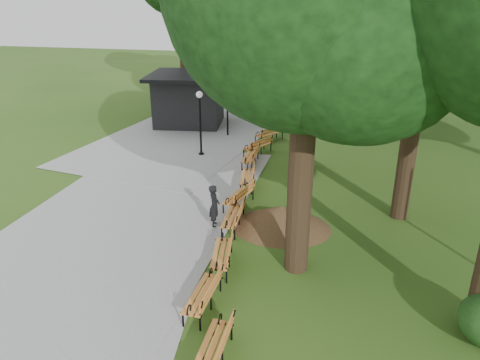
% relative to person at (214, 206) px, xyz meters
% --- Properties ---
extents(ground, '(100.00, 100.00, 0.00)m').
position_rel_person_xyz_m(ground, '(0.59, -3.15, -0.77)').
color(ground, '#2D5117').
rests_on(ground, ground).
extents(path, '(12.00, 38.00, 0.06)m').
position_rel_person_xyz_m(path, '(-3.41, -0.15, -0.74)').
color(path, '#939396').
rests_on(path, ground).
extents(person, '(0.50, 0.64, 1.54)m').
position_rel_person_xyz_m(person, '(0.00, 0.00, 0.00)').
color(person, black).
rests_on(person, ground).
extents(kiosk, '(5.44, 4.88, 3.11)m').
position_rel_person_xyz_m(kiosk, '(-4.92, 12.34, 0.78)').
color(kiosk, black).
rests_on(kiosk, ground).
extents(lamp_post, '(0.32, 0.32, 3.20)m').
position_rel_person_xyz_m(lamp_post, '(-2.60, 7.05, 1.53)').
color(lamp_post, black).
rests_on(lamp_post, ground).
extents(dirt_mound, '(2.92, 2.92, 0.81)m').
position_rel_person_xyz_m(dirt_mound, '(2.26, 0.40, -0.37)').
color(dirt_mound, '#47301C').
rests_on(dirt_mound, ground).
extents(bench_1, '(0.67, 1.91, 0.88)m').
position_rel_person_xyz_m(bench_1, '(1.64, -6.20, -0.33)').
color(bench_1, orange).
rests_on(bench_1, ground).
extents(bench_2, '(0.74, 1.93, 0.88)m').
position_rel_person_xyz_m(bench_2, '(0.88, -4.41, -0.33)').
color(bench_2, orange).
rests_on(bench_2, ground).
extents(bench_3, '(0.91, 1.97, 0.88)m').
position_rel_person_xyz_m(bench_3, '(0.87, -2.42, -0.33)').
color(bench_3, orange).
rests_on(bench_3, ground).
extents(bench_4, '(0.70, 1.92, 0.88)m').
position_rel_person_xyz_m(bench_4, '(0.65, 0.02, -0.33)').
color(bench_4, orange).
rests_on(bench_4, ground).
extents(bench_5, '(1.08, 2.00, 0.88)m').
position_rel_person_xyz_m(bench_5, '(0.48, 1.70, -0.33)').
color(bench_5, orange).
rests_on(bench_5, ground).
extents(bench_6, '(0.88, 1.97, 0.88)m').
position_rel_person_xyz_m(bench_6, '(0.42, 3.68, -0.33)').
color(bench_6, orange).
rests_on(bench_6, ground).
extents(bench_7, '(0.64, 1.90, 0.88)m').
position_rel_person_xyz_m(bench_7, '(0.06, 6.14, -0.33)').
color(bench_7, orange).
rests_on(bench_7, ground).
extents(bench_8, '(1.46, 1.98, 0.88)m').
position_rel_person_xyz_m(bench_8, '(0.11, 7.77, -0.33)').
color(bench_8, orange).
rests_on(bench_8, ground).
extents(bench_9, '(1.62, 1.92, 0.88)m').
position_rel_person_xyz_m(bench_9, '(0.34, 10.00, -0.33)').
color(bench_9, orange).
rests_on(bench_9, ground).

